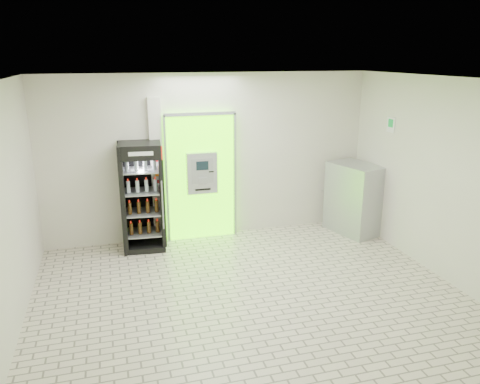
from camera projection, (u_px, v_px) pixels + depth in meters
name	position (u px, v px, depth m)	size (l,w,h in m)	color
ground	(250.00, 295.00, 6.66)	(6.00, 6.00, 0.00)	#C1B5A0
room_shell	(251.00, 170.00, 6.14)	(6.00, 6.00, 6.00)	silver
atm_assembly	(201.00, 176.00, 8.50)	(1.30, 0.24, 2.33)	#56FF01
pillar	(157.00, 172.00, 8.30)	(0.22, 0.11, 2.60)	silver
beverage_cooler	(142.00, 199.00, 8.08)	(0.75, 0.70, 1.88)	black
steel_cabinet	(355.00, 198.00, 8.89)	(0.94, 1.15, 1.33)	#A4A7AB
exit_sign	(391.00, 125.00, 8.13)	(0.02, 0.22, 0.26)	white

